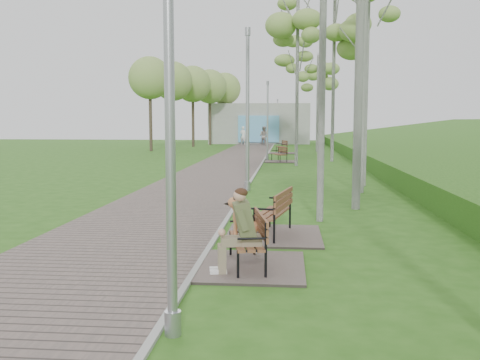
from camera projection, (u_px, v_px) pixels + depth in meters
The scene contains 18 objects.
walkway at pixel (222, 169), 25.66m from camera, with size 3.50×67.00×0.04m, color #60544E.
kerb at pixel (259, 169), 25.51m from camera, with size 0.10×67.00×0.05m, color #999993.
building_north at pixel (260, 124), 54.59m from camera, with size 10.00×5.20×4.00m.
bench_main at pixel (243, 242), 8.35m from camera, with size 1.74×1.93×1.51m.
bench_second at pixel (272, 226), 10.69m from camera, with size 1.89×2.10×1.16m.
bench_third at pixel (279, 159), 30.00m from camera, with size 1.69×1.88×1.04m.
bench_far at pixel (282, 150), 37.86m from camera, with size 1.84×2.05×1.13m.
lamp_post_near at pixel (170, 133), 5.54m from camera, with size 0.18×0.18×4.68m.
lamp_post_second at pixel (248, 116), 17.46m from camera, with size 0.20×0.20×5.29m.
lamp_post_third at pixel (268, 123), 31.34m from camera, with size 0.18×0.18×4.61m.
lamp_post_far at pixel (277, 123), 53.78m from camera, with size 0.17×0.17×4.47m.
pedestrian_near at pixel (243, 136), 51.08m from camera, with size 0.65×0.42×1.77m, color white.
pedestrian_far at pixel (264, 136), 49.41m from camera, with size 0.87×0.68×1.79m, color gray.
birch_mid_c at pixel (298, 31), 26.67m from camera, with size 2.32×2.32×8.64m.
birch_far_b at pixel (335, 21), 29.52m from camera, with size 2.71×2.71×9.89m.
birch_far_c at pixel (318, 73), 39.14m from camera, with size 2.27×2.27×7.34m.
birch_distant_a at pixel (298, 59), 39.25m from camera, with size 2.52×2.52×8.66m.
birch_distant_b at pixel (318, 74), 48.69m from camera, with size 2.34×2.34×8.31m.
Camera 1 is at (1.41, -3.89, 2.31)m, focal length 40.00 mm.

